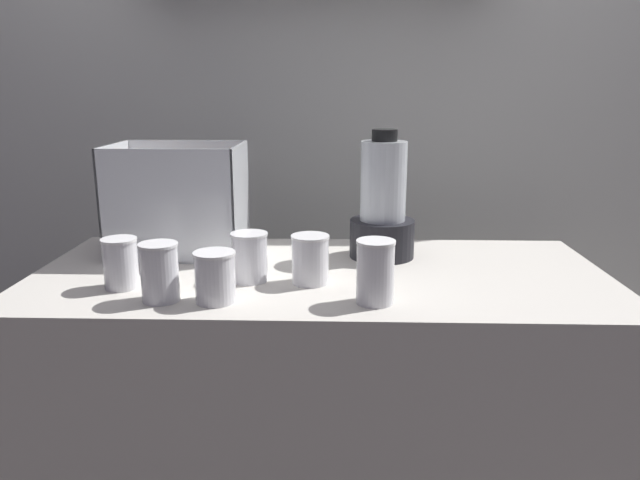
{
  "coord_description": "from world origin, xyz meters",
  "views": [
    {
      "loc": [
        0.04,
        -1.4,
        1.34
      ],
      "look_at": [
        0.0,
        0.0,
        0.98
      ],
      "focal_mm": 33.4,
      "sensor_mm": 36.0,
      "label": 1
    }
  ],
  "objects_px": {
    "juice_cup_beet_middle": "(215,280)",
    "juice_cup_mango_rightmost": "(375,275)",
    "juice_cup_carrot_left": "(160,276)",
    "juice_cup_orange_far_right": "(310,262)",
    "juice_cup_carrot_right": "(250,260)",
    "juice_cup_mango_far_left": "(121,266)",
    "blender_pitcher": "(383,209)",
    "carrot_display_bin": "(177,218)"
  },
  "relations": [
    {
      "from": "juice_cup_mango_rightmost",
      "to": "carrot_display_bin",
      "type": "bearing_deg",
      "value": 143.26
    },
    {
      "from": "juice_cup_carrot_left",
      "to": "juice_cup_carrot_right",
      "type": "height_order",
      "value": "juice_cup_carrot_left"
    },
    {
      "from": "juice_cup_carrot_left",
      "to": "juice_cup_orange_far_right",
      "type": "bearing_deg",
      "value": 22.24
    },
    {
      "from": "juice_cup_mango_far_left",
      "to": "juice_cup_carrot_left",
      "type": "relative_size",
      "value": 0.91
    },
    {
      "from": "juice_cup_carrot_right",
      "to": "juice_cup_mango_far_left",
      "type": "bearing_deg",
      "value": -168.26
    },
    {
      "from": "juice_cup_carrot_left",
      "to": "juice_cup_orange_far_right",
      "type": "height_order",
      "value": "juice_cup_carrot_left"
    },
    {
      "from": "juice_cup_orange_far_right",
      "to": "juice_cup_mango_rightmost",
      "type": "bearing_deg",
      "value": -41.78
    },
    {
      "from": "juice_cup_beet_middle",
      "to": "juice_cup_orange_far_right",
      "type": "height_order",
      "value": "juice_cup_orange_far_right"
    },
    {
      "from": "juice_cup_beet_middle",
      "to": "juice_cup_orange_far_right",
      "type": "bearing_deg",
      "value": 33.94
    },
    {
      "from": "carrot_display_bin",
      "to": "juice_cup_carrot_left",
      "type": "xyz_separation_m",
      "value": [
        0.06,
        -0.39,
        -0.04
      ]
    },
    {
      "from": "juice_cup_mango_far_left",
      "to": "juice_cup_orange_far_right",
      "type": "height_order",
      "value": "juice_cup_mango_far_left"
    },
    {
      "from": "juice_cup_beet_middle",
      "to": "juice_cup_mango_rightmost",
      "type": "distance_m",
      "value": 0.34
    },
    {
      "from": "carrot_display_bin",
      "to": "juice_cup_carrot_left",
      "type": "distance_m",
      "value": 0.39
    },
    {
      "from": "carrot_display_bin",
      "to": "blender_pitcher",
      "type": "distance_m",
      "value": 0.56
    },
    {
      "from": "juice_cup_beet_middle",
      "to": "juice_cup_carrot_right",
      "type": "distance_m",
      "value": 0.15
    },
    {
      "from": "juice_cup_beet_middle",
      "to": "juice_cup_carrot_right",
      "type": "height_order",
      "value": "juice_cup_carrot_right"
    },
    {
      "from": "juice_cup_carrot_right",
      "to": "juice_cup_orange_far_right",
      "type": "xyz_separation_m",
      "value": [
        0.14,
        -0.01,
        -0.0
      ]
    },
    {
      "from": "juice_cup_mango_far_left",
      "to": "juice_cup_orange_far_right",
      "type": "bearing_deg",
      "value": 6.3
    },
    {
      "from": "juice_cup_mango_far_left",
      "to": "juice_cup_carrot_left",
      "type": "height_order",
      "value": "juice_cup_carrot_left"
    },
    {
      "from": "juice_cup_orange_far_right",
      "to": "juice_cup_carrot_left",
      "type": "bearing_deg",
      "value": -157.76
    },
    {
      "from": "juice_cup_carrot_left",
      "to": "juice_cup_beet_middle",
      "type": "relative_size",
      "value": 1.15
    },
    {
      "from": "juice_cup_carrot_right",
      "to": "juice_cup_orange_far_right",
      "type": "distance_m",
      "value": 0.14
    },
    {
      "from": "juice_cup_mango_far_left",
      "to": "blender_pitcher",
      "type": "bearing_deg",
      "value": 24.28
    },
    {
      "from": "blender_pitcher",
      "to": "juice_cup_orange_far_right",
      "type": "xyz_separation_m",
      "value": [
        -0.18,
        -0.23,
        -0.08
      ]
    },
    {
      "from": "juice_cup_carrot_left",
      "to": "juice_cup_beet_middle",
      "type": "distance_m",
      "value": 0.12
    },
    {
      "from": "juice_cup_beet_middle",
      "to": "juice_cup_mango_rightmost",
      "type": "height_order",
      "value": "juice_cup_mango_rightmost"
    },
    {
      "from": "juice_cup_mango_rightmost",
      "to": "juice_cup_carrot_left",
      "type": "bearing_deg",
      "value": -179.9
    },
    {
      "from": "juice_cup_mango_far_left",
      "to": "juice_cup_mango_rightmost",
      "type": "relative_size",
      "value": 0.85
    },
    {
      "from": "carrot_display_bin",
      "to": "juice_cup_orange_far_right",
      "type": "xyz_separation_m",
      "value": [
        0.38,
        -0.26,
        -0.04
      ]
    },
    {
      "from": "blender_pitcher",
      "to": "juice_cup_mango_rightmost",
      "type": "distance_m",
      "value": 0.36
    },
    {
      "from": "juice_cup_beet_middle",
      "to": "juice_cup_carrot_right",
      "type": "bearing_deg",
      "value": 69.88
    },
    {
      "from": "juice_cup_mango_far_left",
      "to": "juice_cup_orange_far_right",
      "type": "distance_m",
      "value": 0.43
    },
    {
      "from": "juice_cup_beet_middle",
      "to": "juice_cup_carrot_left",
      "type": "bearing_deg",
      "value": 178.54
    },
    {
      "from": "blender_pitcher",
      "to": "juice_cup_carrot_left",
      "type": "bearing_deg",
      "value": -144.31
    },
    {
      "from": "juice_cup_orange_far_right",
      "to": "juice_cup_mango_rightmost",
      "type": "height_order",
      "value": "juice_cup_mango_rightmost"
    },
    {
      "from": "juice_cup_carrot_left",
      "to": "juice_cup_carrot_right",
      "type": "distance_m",
      "value": 0.22
    },
    {
      "from": "blender_pitcher",
      "to": "juice_cup_mango_far_left",
      "type": "xyz_separation_m",
      "value": [
        -0.6,
        -0.27,
        -0.08
      ]
    },
    {
      "from": "juice_cup_beet_middle",
      "to": "juice_cup_orange_far_right",
      "type": "relative_size",
      "value": 0.96
    },
    {
      "from": "blender_pitcher",
      "to": "juice_cup_mango_rightmost",
      "type": "xyz_separation_m",
      "value": [
        -0.04,
        -0.35,
        -0.07
      ]
    },
    {
      "from": "carrot_display_bin",
      "to": "juice_cup_beet_middle",
      "type": "distance_m",
      "value": 0.43
    },
    {
      "from": "juice_cup_carrot_right",
      "to": "juice_cup_orange_far_right",
      "type": "relative_size",
      "value": 1.01
    },
    {
      "from": "juice_cup_mango_far_left",
      "to": "juice_cup_beet_middle",
      "type": "xyz_separation_m",
      "value": [
        0.23,
        -0.08,
        -0.0
      ]
    }
  ]
}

